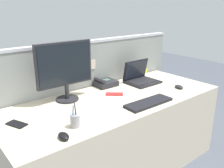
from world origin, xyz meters
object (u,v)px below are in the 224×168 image
Objects in this scene: keyboard_main at (149,103)px; computer_mouse_left_hand at (64,136)px; cell_phone_red_case at (114,94)px; laptop at (140,77)px; cell_phone_black_slab at (17,124)px; desktop_monitor at (65,67)px; desk_phone at (105,83)px; computer_mouse_right_hand at (179,87)px; pen_cup at (75,120)px.

computer_mouse_left_hand reaches higher than keyboard_main.
computer_mouse_left_hand reaches higher than cell_phone_red_case.
laptop reaches higher than cell_phone_black_slab.
cell_phone_black_slab is at bearing -158.99° from desktop_monitor.
cell_phone_red_case is at bearing -108.82° from desk_phone.
computer_mouse_right_hand is at bearing -31.88° from cell_phone_black_slab.
laptop is 1.11m from pen_cup.
desktop_monitor is at bearing 108.11° from cell_phone_red_case.
laptop is 1.27m from computer_mouse_left_hand.
pen_cup reaches higher than cell_phone_black_slab.
desk_phone is at bearing 9.32° from desktop_monitor.
laptop reaches higher than computer_mouse_left_hand.
keyboard_main is at bearing -90.09° from desk_phone.
pen_cup reaches higher than computer_mouse_right_hand.
laptop is 0.41m from computer_mouse_right_hand.
computer_mouse_left_hand is at bearing -156.72° from laptop.
desktop_monitor is at bearing 65.36° from computer_mouse_left_hand.
computer_mouse_left_hand is at bearing -147.71° from pen_cup.
computer_mouse_right_hand reaches higher than cell_phone_red_case.
cell_phone_black_slab and cell_phone_red_case have the same top height.
pen_cup is at bearing -65.74° from cell_phone_black_slab.
desktop_monitor is 2.40× the size of desk_phone.
desk_phone is at bearing 44.17° from computer_mouse_left_hand.
desktop_monitor is 5.00× the size of computer_mouse_right_hand.
laptop is at bearing 29.50° from computer_mouse_left_hand.
computer_mouse_right_hand is 1.00× the size of computer_mouse_left_hand.
desktop_monitor reaches higher than computer_mouse_right_hand.
computer_mouse_right_hand is at bearing 11.45° from computer_mouse_left_hand.
keyboard_main is 3.00× the size of cell_phone_black_slab.
desktop_monitor reaches higher than computer_mouse_left_hand.
pen_cup is at bearing -112.76° from desktop_monitor.
cell_phone_black_slab is (-0.16, 0.36, -0.01)m from computer_mouse_left_hand.
pen_cup is 0.41m from cell_phone_black_slab.
laptop is at bearing -19.16° from desk_phone.
cell_phone_black_slab is 0.88m from cell_phone_red_case.
computer_mouse_right_hand is at bearing 1.77° from pen_cup.
cell_phone_black_slab is (-1.32, -0.14, -0.05)m from laptop.
cell_phone_black_slab is (-0.49, -0.19, -0.28)m from desktop_monitor.
computer_mouse_left_hand is 0.65× the size of cell_phone_red_case.
keyboard_main is 2.79× the size of cell_phone_red_case.
keyboard_main is 0.35m from cell_phone_red_case.
cell_phone_red_case is (-0.08, 0.34, -0.01)m from keyboard_main.
desk_phone is 1.00m from cell_phone_black_slab.
keyboard_main is 1.01m from cell_phone_black_slab.
computer_mouse_left_hand is at bearing -142.06° from desk_phone.
keyboard_main is at bearing -128.24° from laptop.
laptop reaches higher than cell_phone_red_case.
computer_mouse_left_hand is (-1.32, -0.12, 0.00)m from computer_mouse_right_hand.
keyboard_main is (-0.00, -0.58, -0.02)m from desk_phone.
computer_mouse_right_hand is 0.65× the size of cell_phone_red_case.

